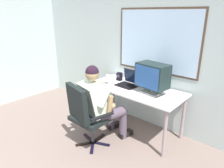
{
  "coord_description": "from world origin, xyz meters",
  "views": [
    {
      "loc": [
        1.71,
        -0.17,
        1.89
      ],
      "look_at": [
        -0.18,
        1.98,
        0.88
      ],
      "focal_mm": 32.71,
      "sensor_mm": 36.0,
      "label": 1
    }
  ],
  "objects_px": {
    "desk_speaker": "(119,77)",
    "person_seated": "(101,102)",
    "laptop": "(129,81)",
    "crt_monitor": "(152,76)",
    "desk": "(135,93)",
    "wine_glass": "(108,78)",
    "office_chair": "(85,112)"
  },
  "relations": [
    {
      "from": "desk",
      "to": "laptop",
      "type": "height_order",
      "value": "laptop"
    },
    {
      "from": "person_seated",
      "to": "crt_monitor",
      "type": "bearing_deg",
      "value": 47.19
    },
    {
      "from": "desk",
      "to": "office_chair",
      "type": "height_order",
      "value": "office_chair"
    },
    {
      "from": "crt_monitor",
      "to": "wine_glass",
      "type": "bearing_deg",
      "value": -170.17
    },
    {
      "from": "person_seated",
      "to": "laptop",
      "type": "height_order",
      "value": "person_seated"
    },
    {
      "from": "laptop",
      "to": "desk_speaker",
      "type": "bearing_deg",
      "value": 163.48
    },
    {
      "from": "desk_speaker",
      "to": "desk",
      "type": "bearing_deg",
      "value": -18.33
    },
    {
      "from": "wine_glass",
      "to": "desk_speaker",
      "type": "relative_size",
      "value": 1.1
    },
    {
      "from": "office_chair",
      "to": "wine_glass",
      "type": "distance_m",
      "value": 0.77
    },
    {
      "from": "person_seated",
      "to": "office_chair",
      "type": "bearing_deg",
      "value": -101.23
    },
    {
      "from": "desk",
      "to": "desk_speaker",
      "type": "height_order",
      "value": "desk_speaker"
    },
    {
      "from": "desk",
      "to": "crt_monitor",
      "type": "distance_m",
      "value": 0.45
    },
    {
      "from": "person_seated",
      "to": "laptop",
      "type": "bearing_deg",
      "value": 85.09
    },
    {
      "from": "office_chair",
      "to": "crt_monitor",
      "type": "bearing_deg",
      "value": 55.23
    },
    {
      "from": "office_chair",
      "to": "crt_monitor",
      "type": "relative_size",
      "value": 1.98
    },
    {
      "from": "office_chair",
      "to": "laptop",
      "type": "relative_size",
      "value": 2.8
    },
    {
      "from": "desk",
      "to": "wine_glass",
      "type": "bearing_deg",
      "value": -164.03
    },
    {
      "from": "laptop",
      "to": "desk_speaker",
      "type": "xyz_separation_m",
      "value": [
        -0.27,
        0.08,
        0.01
      ]
    },
    {
      "from": "person_seated",
      "to": "desk_speaker",
      "type": "bearing_deg",
      "value": 107.53
    },
    {
      "from": "wine_glass",
      "to": "desk_speaker",
      "type": "height_order",
      "value": "wine_glass"
    },
    {
      "from": "desk",
      "to": "wine_glass",
      "type": "height_order",
      "value": "wine_glass"
    },
    {
      "from": "laptop",
      "to": "desk_speaker",
      "type": "relative_size",
      "value": 2.44
    },
    {
      "from": "person_seated",
      "to": "desk_speaker",
      "type": "xyz_separation_m",
      "value": [
        -0.22,
        0.7,
        0.19
      ]
    },
    {
      "from": "office_chair",
      "to": "laptop",
      "type": "bearing_deg",
      "value": 83.21
    },
    {
      "from": "office_chair",
      "to": "person_seated",
      "type": "height_order",
      "value": "person_seated"
    },
    {
      "from": "desk_speaker",
      "to": "crt_monitor",
      "type": "bearing_deg",
      "value": -11.29
    },
    {
      "from": "crt_monitor",
      "to": "wine_glass",
      "type": "height_order",
      "value": "crt_monitor"
    },
    {
      "from": "laptop",
      "to": "desk_speaker",
      "type": "distance_m",
      "value": 0.29
    },
    {
      "from": "desk",
      "to": "wine_glass",
      "type": "xyz_separation_m",
      "value": [
        -0.46,
        -0.13,
        0.19
      ]
    },
    {
      "from": "desk",
      "to": "wine_glass",
      "type": "relative_size",
      "value": 9.86
    },
    {
      "from": "laptop",
      "to": "person_seated",
      "type": "bearing_deg",
      "value": -94.91
    },
    {
      "from": "desk_speaker",
      "to": "person_seated",
      "type": "bearing_deg",
      "value": -72.47
    }
  ]
}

